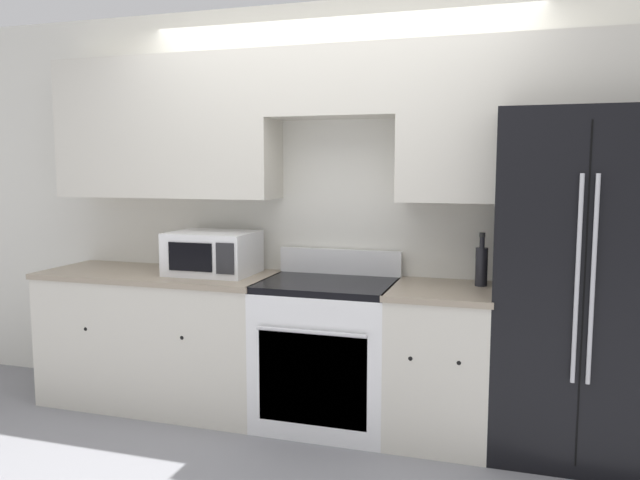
% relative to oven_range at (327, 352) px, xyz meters
% --- Properties ---
extents(ground_plane, '(12.00, 12.00, 0.00)m').
position_rel_oven_range_xyz_m(ground_plane, '(-0.05, -0.31, -0.45)').
color(ground_plane, gray).
extents(wall_back, '(8.00, 0.39, 2.60)m').
position_rel_oven_range_xyz_m(wall_back, '(-0.05, 0.26, 1.10)').
color(wall_back, silver).
rests_on(wall_back, ground_plane).
extents(lower_cabinets_left, '(1.54, 0.64, 0.88)m').
position_rel_oven_range_xyz_m(lower_cabinets_left, '(-1.16, -0.00, -0.00)').
color(lower_cabinets_left, beige).
rests_on(lower_cabinets_left, ground_plane).
extents(lower_cabinets_right, '(0.59, 0.64, 0.88)m').
position_rel_oven_range_xyz_m(lower_cabinets_right, '(0.68, -0.00, -0.00)').
color(lower_cabinets_right, beige).
rests_on(lower_cabinets_right, ground_plane).
extents(oven_range, '(0.80, 0.65, 1.04)m').
position_rel_oven_range_xyz_m(oven_range, '(0.00, 0.00, 0.00)').
color(oven_range, white).
rests_on(oven_range, ground_plane).
extents(refrigerator, '(0.86, 0.79, 1.87)m').
position_rel_oven_range_xyz_m(refrigerator, '(1.39, 0.07, 0.49)').
color(refrigerator, black).
rests_on(refrigerator, ground_plane).
extents(microwave, '(0.54, 0.42, 0.27)m').
position_rel_oven_range_xyz_m(microwave, '(-0.78, 0.05, 0.57)').
color(microwave, white).
rests_on(microwave, lower_cabinets_left).
extents(bottle, '(0.07, 0.07, 0.31)m').
position_rel_oven_range_xyz_m(bottle, '(0.89, 0.13, 0.56)').
color(bottle, black).
rests_on(bottle, lower_cabinets_right).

